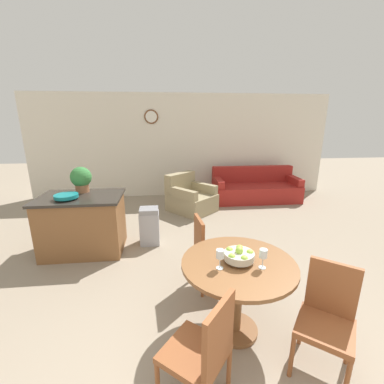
{
  "coord_description": "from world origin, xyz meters",
  "views": [
    {
      "loc": [
        -0.5,
        -1.05,
        2.04
      ],
      "look_at": [
        -0.09,
        2.68,
        0.98
      ],
      "focal_mm": 24.0,
      "sensor_mm": 36.0,
      "label": 1
    }
  ],
  "objects_px": {
    "dining_chair_near_left": "(204,349)",
    "wine_glass_left": "(220,255)",
    "wine_glass_right": "(263,254)",
    "couch": "(255,189)",
    "kitchen_island": "(83,224)",
    "dining_table": "(238,279)",
    "dining_chair_near_right": "(327,314)",
    "dining_chair_far_side": "(208,250)",
    "armchair": "(190,199)",
    "fruit_bowl": "(239,255)",
    "trash_bin": "(150,226)",
    "potted_plant": "(81,178)",
    "teal_bowl": "(66,196)"
  },
  "relations": [
    {
      "from": "dining_chair_near_left",
      "to": "wine_glass_left",
      "type": "relative_size",
      "value": 5.09
    },
    {
      "from": "dining_chair_near_left",
      "to": "wine_glass_right",
      "type": "distance_m",
      "value": 0.89
    },
    {
      "from": "dining_chair_near_left",
      "to": "couch",
      "type": "xyz_separation_m",
      "value": [
        2.11,
        4.86,
        -0.22
      ]
    },
    {
      "from": "kitchen_island",
      "to": "couch",
      "type": "distance_m",
      "value": 4.33
    },
    {
      "from": "dining_table",
      "to": "dining_chair_near_right",
      "type": "bearing_deg",
      "value": -33.42
    },
    {
      "from": "kitchen_island",
      "to": "dining_chair_near_left",
      "type": "bearing_deg",
      "value": -58.69
    },
    {
      "from": "dining_chair_far_side",
      "to": "dining_chair_near_left",
      "type": "bearing_deg",
      "value": -16.79
    },
    {
      "from": "dining_chair_near_left",
      "to": "armchair",
      "type": "height_order",
      "value": "dining_chair_near_left"
    },
    {
      "from": "dining_table",
      "to": "armchair",
      "type": "height_order",
      "value": "armchair"
    },
    {
      "from": "dining_chair_far_side",
      "to": "wine_glass_left",
      "type": "distance_m",
      "value": 0.93
    },
    {
      "from": "armchair",
      "to": "fruit_bowl",
      "type": "bearing_deg",
      "value": -130.3
    },
    {
      "from": "dining_chair_near_right",
      "to": "wine_glass_left",
      "type": "distance_m",
      "value": 0.99
    },
    {
      "from": "dining_chair_near_left",
      "to": "fruit_bowl",
      "type": "distance_m",
      "value": 0.84
    },
    {
      "from": "trash_bin",
      "to": "kitchen_island",
      "type": "bearing_deg",
      "value": -172.43
    },
    {
      "from": "potted_plant",
      "to": "couch",
      "type": "height_order",
      "value": "potted_plant"
    },
    {
      "from": "dining_table",
      "to": "wine_glass_right",
      "type": "distance_m",
      "value": 0.38
    },
    {
      "from": "dining_chair_far_side",
      "to": "potted_plant",
      "type": "bearing_deg",
      "value": -132.67
    },
    {
      "from": "armchair",
      "to": "potted_plant",
      "type": "bearing_deg",
      "value": 175.83
    },
    {
      "from": "dining_chair_far_side",
      "to": "couch",
      "type": "xyz_separation_m",
      "value": [
        1.84,
        3.47,
        -0.22
      ]
    },
    {
      "from": "wine_glass_left",
      "to": "armchair",
      "type": "bearing_deg",
      "value": 88.24
    },
    {
      "from": "dining_chair_near_right",
      "to": "armchair",
      "type": "relative_size",
      "value": 0.74
    },
    {
      "from": "wine_glass_right",
      "to": "dining_table",
      "type": "bearing_deg",
      "value": 146.72
    },
    {
      "from": "wine_glass_left",
      "to": "dining_chair_far_side",
      "type": "bearing_deg",
      "value": 87.02
    },
    {
      "from": "dining_chair_far_side",
      "to": "trash_bin",
      "type": "xyz_separation_m",
      "value": [
        -0.78,
        1.26,
        -0.19
      ]
    },
    {
      "from": "dining_chair_near_right",
      "to": "armchair",
      "type": "height_order",
      "value": "dining_chair_near_right"
    },
    {
      "from": "dining_chair_near_left",
      "to": "dining_chair_near_right",
      "type": "relative_size",
      "value": 1.0
    },
    {
      "from": "dining_chair_near_left",
      "to": "dining_chair_far_side",
      "type": "xyz_separation_m",
      "value": [
        0.27,
        1.39,
        0.0
      ]
    },
    {
      "from": "wine_glass_left",
      "to": "couch",
      "type": "xyz_separation_m",
      "value": [
        1.89,
        4.3,
        -0.62
      ]
    },
    {
      "from": "dining_table",
      "to": "fruit_bowl",
      "type": "distance_m",
      "value": 0.24
    },
    {
      "from": "dining_chair_far_side",
      "to": "fruit_bowl",
      "type": "relative_size",
      "value": 3.31
    },
    {
      "from": "fruit_bowl",
      "to": "kitchen_island",
      "type": "bearing_deg",
      "value": 136.13
    },
    {
      "from": "couch",
      "to": "potted_plant",
      "type": "bearing_deg",
      "value": -149.74
    },
    {
      "from": "couch",
      "to": "teal_bowl",
      "type": "bearing_deg",
      "value": -146.16
    },
    {
      "from": "fruit_bowl",
      "to": "dining_chair_near_left",
      "type": "bearing_deg",
      "value": -123.38
    },
    {
      "from": "dining_chair_near_left",
      "to": "trash_bin",
      "type": "bearing_deg",
      "value": 50.05
    },
    {
      "from": "dining_chair_near_left",
      "to": "couch",
      "type": "distance_m",
      "value": 5.3
    },
    {
      "from": "potted_plant",
      "to": "kitchen_island",
      "type": "bearing_deg",
      "value": -83.29
    },
    {
      "from": "kitchen_island",
      "to": "potted_plant",
      "type": "bearing_deg",
      "value": 96.71
    },
    {
      "from": "dining_chair_far_side",
      "to": "wine_glass_right",
      "type": "bearing_deg",
      "value": 15.13
    },
    {
      "from": "dining_table",
      "to": "dining_chair_near_left",
      "type": "bearing_deg",
      "value": -123.42
    },
    {
      "from": "fruit_bowl",
      "to": "wine_glass_left",
      "type": "xyz_separation_m",
      "value": [
        -0.2,
        -0.08,
        0.06
      ]
    },
    {
      "from": "dining_chair_far_side",
      "to": "fruit_bowl",
      "type": "height_order",
      "value": "fruit_bowl"
    },
    {
      "from": "dining_chair_far_side",
      "to": "armchair",
      "type": "relative_size",
      "value": 0.74
    },
    {
      "from": "trash_bin",
      "to": "couch",
      "type": "relative_size",
      "value": 0.29
    },
    {
      "from": "armchair",
      "to": "dining_chair_near_right",
      "type": "bearing_deg",
      "value": -121.38
    },
    {
      "from": "dining_chair_near_left",
      "to": "potted_plant",
      "type": "distance_m",
      "value": 3.23
    },
    {
      "from": "dining_table",
      "to": "wine_glass_left",
      "type": "height_order",
      "value": "wine_glass_left"
    },
    {
      "from": "kitchen_island",
      "to": "teal_bowl",
      "type": "relative_size",
      "value": 3.7
    },
    {
      "from": "dining_table",
      "to": "fruit_bowl",
      "type": "xyz_separation_m",
      "value": [
        -0.0,
        0.0,
        0.24
      ]
    },
    {
      "from": "wine_glass_right",
      "to": "kitchen_island",
      "type": "relative_size",
      "value": 0.15
    }
  ]
}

